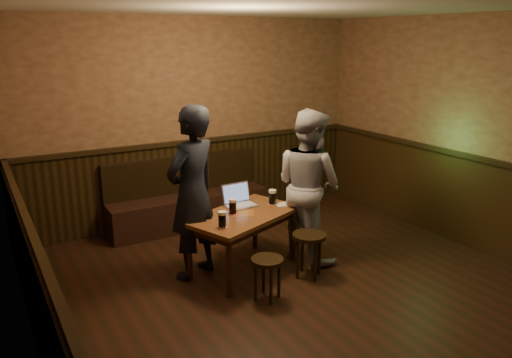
{
  "coord_description": "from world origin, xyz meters",
  "views": [
    {
      "loc": [
        -2.74,
        -3.35,
        2.5
      ],
      "look_at": [
        -0.18,
        1.04,
        1.07
      ],
      "focal_mm": 35.0,
      "sensor_mm": 36.0,
      "label": 1
    }
  ],
  "objects": [
    {
      "name": "menu",
      "position": [
        0.28,
        1.18,
        0.67
      ],
      "size": [
        0.25,
        0.2,
        0.0
      ],
      "primitive_type": "cube",
      "rotation": [
        0.0,
        0.0,
        -0.25
      ],
      "color": "silver",
      "rests_on": "pub_table"
    },
    {
      "name": "person_grey",
      "position": [
        0.54,
        1.09,
        0.88
      ],
      "size": [
        0.81,
        0.96,
        1.76
      ],
      "primitive_type": "imported",
      "rotation": [
        0.0,
        0.0,
        1.75
      ],
      "color": "#9A9A9F",
      "rests_on": "ground"
    },
    {
      "name": "pub_table",
      "position": [
        -0.28,
        1.14,
        0.58
      ],
      "size": [
        1.42,
        1.11,
        0.67
      ],
      "rotation": [
        0.0,
        0.0,
        0.36
      ],
      "color": "#512617",
      "rests_on": "ground"
    },
    {
      "name": "pint_left",
      "position": [
        -0.67,
        0.89,
        0.75
      ],
      "size": [
        0.11,
        0.11,
        0.17
      ],
      "color": "#A91814",
      "rests_on": "pub_table"
    },
    {
      "name": "laptop",
      "position": [
        -0.2,
        1.41,
        0.73
      ],
      "size": [
        0.36,
        0.29,
        0.25
      ],
      "rotation": [
        0.0,
        0.0,
        0.04
      ],
      "color": "silver",
      "rests_on": "pub_table"
    },
    {
      "name": "pint_mid",
      "position": [
        -0.39,
        1.19,
        0.75
      ],
      "size": [
        0.11,
        0.11,
        0.17
      ],
      "color": "#A91814",
      "rests_on": "pub_table"
    },
    {
      "name": "stool_right",
      "position": [
        0.25,
        0.66,
        0.39
      ],
      "size": [
        0.39,
        0.39,
        0.49
      ],
      "rotation": [
        0.0,
        0.0,
        -0.07
      ],
      "color": "black",
      "rests_on": "ground"
    },
    {
      "name": "stool_left",
      "position": [
        -0.39,
        0.46,
        0.35
      ],
      "size": [
        0.39,
        0.39,
        0.43
      ],
      "rotation": [
        0.0,
        0.0,
        -0.25
      ],
      "color": "black",
      "rests_on": "ground"
    },
    {
      "name": "bench",
      "position": [
        -0.28,
        2.75,
        0.31
      ],
      "size": [
        2.2,
        0.5,
        0.95
      ],
      "color": "black",
      "rests_on": "ground"
    },
    {
      "name": "room",
      "position": [
        0.0,
        0.22,
        1.2
      ],
      "size": [
        5.04,
        6.04,
        2.84
      ],
      "color": "black",
      "rests_on": "ground"
    },
    {
      "name": "pint_right",
      "position": [
        0.15,
        1.25,
        0.76
      ],
      "size": [
        0.11,
        0.11,
        0.17
      ],
      "color": "#A91814",
      "rests_on": "pub_table"
    },
    {
      "name": "person_suit",
      "position": [
        -0.8,
        1.32,
        0.93
      ],
      "size": [
        0.81,
        0.69,
        1.87
      ],
      "primitive_type": "imported",
      "rotation": [
        0.0,
        0.0,
        3.58
      ],
      "color": "black",
      "rests_on": "ground"
    }
  ]
}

